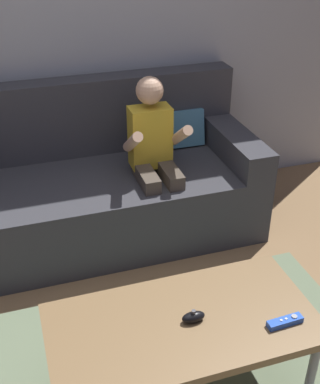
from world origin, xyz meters
The scene contains 6 objects.
wall_back centered at (0.00, 1.73, 1.25)m, with size 4.03×0.05×2.50m, color #999EA8.
couch centered at (0.15, 1.34, 0.30)m, with size 1.84×0.80×0.88m.
person_seated_on_couch centered at (0.43, 1.16, 0.55)m, with size 0.33×0.40×0.97m.
coffee_table centered at (0.20, 0.05, 0.38)m, with size 1.01×0.52×0.42m.
game_remote_blue_near_edge centered at (0.55, -0.08, 0.43)m, with size 0.14×0.04×0.03m.
nunchuk_black centered at (0.23, 0.04, 0.44)m, with size 0.09×0.04×0.05m.
Camera 1 is at (-0.30, -1.21, 1.77)m, focal length 46.38 mm.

